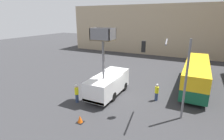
# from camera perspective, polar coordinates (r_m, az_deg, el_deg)

# --- Properties ---
(ground_plane) EXTENTS (120.00, 120.00, 0.00)m
(ground_plane) POSITION_cam_1_polar(r_m,az_deg,el_deg) (19.34, 0.48, -8.18)
(ground_plane) COLOR #333335
(building_backdrop_far) EXTENTS (44.00, 10.00, 10.87)m
(building_backdrop_far) POSITION_cam_1_polar(r_m,az_deg,el_deg) (44.28, 16.83, 12.62)
(building_backdrop_far) COLOR tan
(building_backdrop_far) RESTS_ON ground_plane
(utility_truck) EXTENTS (2.44, 6.09, 7.23)m
(utility_truck) POSITION_cam_1_polar(r_m,az_deg,el_deg) (18.72, -1.33, -4.06)
(utility_truck) COLOR white
(utility_truck) RESTS_ON ground_plane
(city_bus) EXTENTS (2.59, 12.09, 3.06)m
(city_bus) POSITION_cam_1_polar(r_m,az_deg,el_deg) (23.37, 25.79, -0.73)
(city_bus) COLOR #145638
(city_bus) RESTS_ON ground_plane
(traffic_light_pole) EXTENTS (3.70, 3.45, 6.67)m
(traffic_light_pole) POSITION_cam_1_polar(r_m,az_deg,el_deg) (14.65, 18.82, 1.30)
(traffic_light_pole) COLOR slate
(traffic_light_pole) RESTS_ON ground_plane
(road_worker_near_truck) EXTENTS (0.38, 0.38, 1.93)m
(road_worker_near_truck) POSITION_cam_1_polar(r_m,az_deg,el_deg) (17.76, -11.45, -7.46)
(road_worker_near_truck) COLOR navy
(road_worker_near_truck) RESTS_ON ground_plane
(road_worker_directing) EXTENTS (0.38, 0.38, 1.80)m
(road_worker_directing) POSITION_cam_1_polar(r_m,az_deg,el_deg) (18.40, 14.37, -7.03)
(road_worker_directing) COLOR navy
(road_worker_directing) RESTS_ON ground_plane
(traffic_cone_near_truck) EXTENTS (0.56, 0.56, 0.63)m
(traffic_cone_near_truck) POSITION_cam_1_polar(r_m,az_deg,el_deg) (14.86, -10.41, -15.52)
(traffic_cone_near_truck) COLOR black
(traffic_cone_near_truck) RESTS_ON ground_plane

